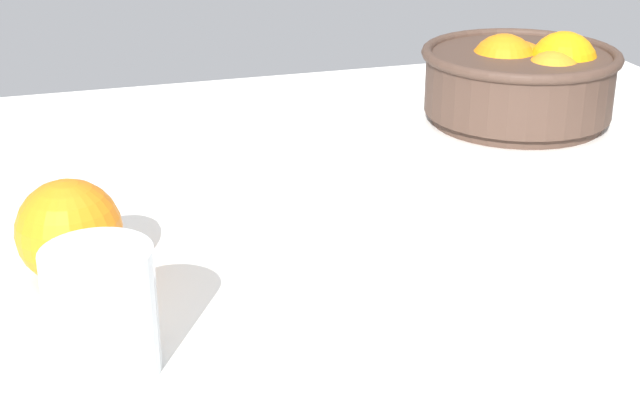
{
  "coord_description": "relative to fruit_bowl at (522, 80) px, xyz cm",
  "views": [
    {
      "loc": [
        -20.71,
        -65.44,
        33.79
      ],
      "look_at": [
        -1.23,
        -1.18,
        5.57
      ],
      "focal_mm": 53.21,
      "sensor_mm": 36.0,
      "label": 1
    }
  ],
  "objects": [
    {
      "name": "juice_glass",
      "position": [
        -49.8,
        -38.5,
        -1.31
      ],
      "size": [
        7.05,
        7.05,
        8.49
      ],
      "color": "white",
      "rests_on": "ground_plane"
    },
    {
      "name": "fruit_bowl",
      "position": [
        0.0,
        0.0,
        0.0
      ],
      "size": [
        22.18,
        22.18,
        10.49
      ],
      "color": "#473328",
      "rests_on": "ground_plane"
    },
    {
      "name": "loose_orange_1",
      "position": [
        -51.08,
        -24.97,
        -0.95
      ],
      "size": [
        8.02,
        8.02,
        8.02
      ],
      "primitive_type": "sphere",
      "color": "orange",
      "rests_on": "ground_plane"
    },
    {
      "name": "ground_plane",
      "position": [
        -31.07,
        -26.99,
        -6.46
      ],
      "size": [
        117.61,
        109.06,
        3.0
      ],
      "primitive_type": "cube",
      "color": "white"
    }
  ]
}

